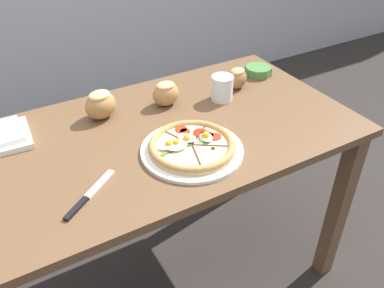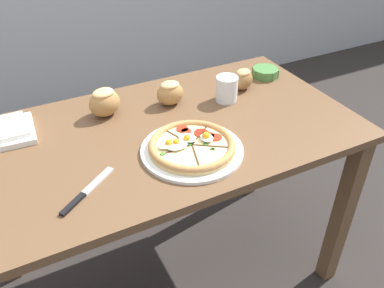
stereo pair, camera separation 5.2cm
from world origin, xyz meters
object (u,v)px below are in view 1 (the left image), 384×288
Objects in this scene: dining_table at (162,159)px; ramekin_bowl at (258,71)px; pizza at (192,147)px; water_glass at (222,89)px; bread_piece_near at (237,78)px; bread_piece_far at (100,104)px; knife_main at (90,194)px; bread_piece_mid at (166,93)px.

ramekin_bowl is at bearing 18.41° from dining_table.
water_glass is (0.27, 0.24, 0.02)m from pizza.
dining_table is at bearing 103.40° from pizza.
bread_piece_near reaches higher than pizza.
bread_piece_near is at bearing -5.45° from bread_piece_far.
water_glass is (0.44, -0.10, -0.01)m from bread_piece_far.
bread_piece_near is (-0.15, -0.05, 0.02)m from ramekin_bowl.
dining_table is at bearing -5.17° from knife_main.
bread_piece_mid reaches higher than ramekin_bowl.
ramekin_bowl is (0.52, 0.34, 0.00)m from pizza.
pizza is 0.35m from knife_main.
ramekin_bowl is 0.46m from bread_piece_mid.
knife_main is (-0.17, -0.37, -0.05)m from bread_piece_far.
bread_piece_mid is at bearing 176.46° from bread_piece_near.
bread_piece_mid is at bearing 77.98° from pizza.
bread_piece_far is 0.45m from water_glass.
bread_piece_near is at bearing -3.54° from bread_piece_mid.
bread_piece_mid reaches higher than knife_main.
bread_piece_near is at bearing 18.16° from dining_table.
pizza is 3.08× the size of bread_piece_mid.
dining_table is 0.46m from bread_piece_near.
pizza reaches higher than ramekin_bowl.
bread_piece_near is at bearing -12.35° from knife_main.
water_glass is (-0.10, -0.05, -0.00)m from bread_piece_near.
bread_piece_near is 0.12m from water_glass.
bread_piece_mid is 0.53m from knife_main.
bread_piece_mid is (0.10, 0.15, 0.17)m from dining_table.
ramekin_bowl reaches higher than knife_main.
dining_table is 0.25m from bread_piece_mid.
water_glass is at bearing -154.22° from bread_piece_near.
dining_table is 0.60m from ramekin_bowl.
knife_main is (-0.86, -0.37, -0.02)m from ramekin_bowl.
bread_piece_far reaches higher than bread_piece_mid.
bread_piece_far is 0.72× the size of knife_main.
pizza is at bearing -142.45° from bread_piece_near.
bread_piece_mid reaches higher than pizza.
bread_piece_near reaches higher than ramekin_bowl.
dining_table is 12.79× the size of bread_piece_mid.
dining_table is 0.21m from pizza.
dining_table is at bearing -161.84° from bread_piece_near.
knife_main is (-0.31, -0.19, 0.12)m from dining_table.
pizza is (0.04, -0.15, 0.14)m from dining_table.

